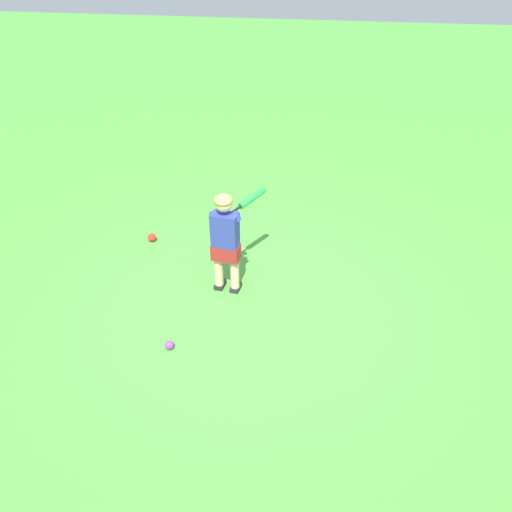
% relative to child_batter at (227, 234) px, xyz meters
% --- Properties ---
extents(ground_plane, '(40.00, 40.00, 0.00)m').
position_rel_child_batter_xyz_m(ground_plane, '(0.23, 0.25, -0.65)').
color(ground_plane, '#479338').
extents(child_batter, '(0.71, 0.45, 1.08)m').
position_rel_child_batter_xyz_m(child_batter, '(0.00, 0.00, 0.00)').
color(child_batter, '#232328').
rests_on(child_batter, ground).
extents(play_ball_by_bucket, '(0.10, 0.10, 0.10)m').
position_rel_child_batter_xyz_m(play_ball_by_bucket, '(-0.70, -1.12, -0.60)').
color(play_ball_by_bucket, red).
rests_on(play_ball_by_bucket, ground).
extents(play_ball_near_batter, '(0.08, 0.08, 0.08)m').
position_rel_child_batter_xyz_m(play_ball_near_batter, '(0.95, -0.30, -0.61)').
color(play_ball_near_batter, purple).
rests_on(play_ball_near_batter, ground).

